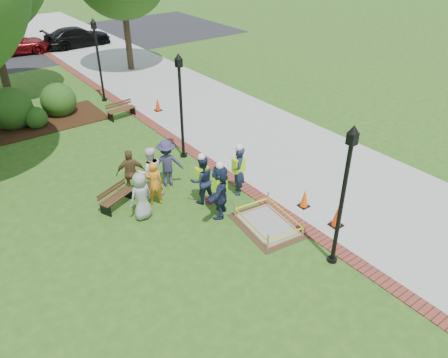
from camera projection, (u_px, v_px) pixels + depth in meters
ground at (234, 226)px, 13.99m from camera, size 100.00×100.00×0.00m
sidewalk at (193, 101)px, 23.42m from camera, size 6.00×60.00×0.02m
brick_edging at (139, 115)px, 21.75m from camera, size 0.50×60.00×0.03m
mulch_bed at (29, 125)px, 20.69m from camera, size 7.00×3.00×0.05m
parking_lot at (12, 50)px, 32.54m from camera, size 36.00×12.00×0.01m
wet_concrete_pad at (268, 220)px, 13.88m from camera, size 1.98×2.50×0.55m
bench_near at (117, 201)px, 14.82m from camera, size 1.40×0.92×0.72m
bench_far at (122, 113)px, 21.43m from camera, size 1.45×0.60×0.76m
cone_front at (337, 216)px, 13.80m from camera, size 0.39×0.39×0.77m
cone_back at (304, 199)px, 14.75m from camera, size 0.35×0.35×0.68m
cone_far at (158, 105)px, 22.13m from camera, size 0.35×0.35×0.70m
toolbox at (212, 199)px, 15.13m from camera, size 0.43×0.25×0.21m
lamp_near at (344, 188)px, 11.29m from camera, size 0.28×0.28×4.26m
lamp_mid at (181, 99)px, 16.79m from camera, size 0.28×0.28×4.26m
lamp_far at (98, 54)px, 22.28m from camera, size 0.28×0.28×4.26m
shrub_b at (15, 126)px, 20.69m from camera, size 2.01×2.01×2.01m
shrub_c at (38, 127)px, 20.61m from camera, size 1.05×1.05×1.05m
shrub_d at (61, 114)px, 21.94m from camera, size 1.71×1.71×1.71m
shrub_e at (28, 121)px, 21.20m from camera, size 0.99×0.99×0.99m
casual_person_a at (141, 196)px, 13.98m from camera, size 0.58×0.42×1.65m
casual_person_b at (154, 183)px, 14.69m from camera, size 0.61×0.52×1.62m
casual_person_c at (150, 172)px, 15.13m from camera, size 0.66×0.51×1.84m
casual_person_d at (131, 173)px, 15.17m from camera, size 0.65×0.55×1.74m
casual_person_e at (167, 163)px, 15.70m from camera, size 0.67×0.57×1.79m
hivis_worker_a at (220, 189)px, 14.03m from camera, size 0.69×0.67×1.99m
hivis_worker_b at (238, 170)px, 15.17m from camera, size 0.64×0.68×1.95m
hivis_worker_c at (202, 178)px, 14.71m from camera, size 0.62×0.46×1.88m
parked_car_c at (18, 54)px, 31.60m from camera, size 2.43×4.48×1.39m
parked_car_d at (79, 46)px, 33.47m from camera, size 2.21×4.84×1.56m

